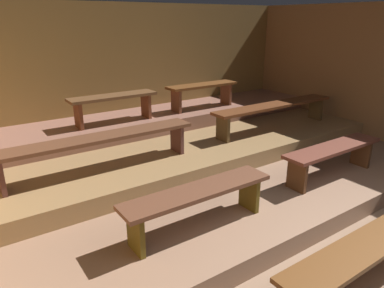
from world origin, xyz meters
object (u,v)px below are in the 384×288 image
(bench_lower_right, at_px, (333,153))
(bench_upper_left, at_px, (113,101))
(bench_middle_left, at_px, (100,142))
(bench_upper_right, at_px, (202,90))
(bench_middle_right, at_px, (275,108))
(bench_lower_left, at_px, (198,197))
(bench_floor_center, at_px, (370,249))

(bench_lower_right, height_order, bench_upper_left, bench_upper_left)
(bench_middle_left, bearing_deg, bench_lower_right, -29.14)
(bench_lower_right, height_order, bench_upper_right, bench_upper_right)
(bench_lower_right, relative_size, bench_middle_left, 0.66)
(bench_upper_left, height_order, bench_upper_right, same)
(bench_middle_left, height_order, bench_upper_right, bench_upper_right)
(bench_lower_right, bearing_deg, bench_upper_left, 126.81)
(bench_lower_right, bearing_deg, bench_middle_right, 73.33)
(bench_upper_right, bearing_deg, bench_middle_right, -59.38)
(bench_middle_right, bearing_deg, bench_lower_left, -150.86)
(bench_middle_left, distance_m, bench_middle_right, 2.99)
(bench_floor_center, bearing_deg, bench_upper_right, 75.25)
(bench_middle_right, xyz_separation_m, bench_upper_left, (-2.33, 1.11, 0.20))
(bench_floor_center, distance_m, bench_lower_right, 1.77)
(bench_lower_left, xyz_separation_m, bench_upper_left, (0.23, 2.54, 0.45))
(bench_lower_left, height_order, bench_upper_left, bench_upper_left)
(bench_lower_right, xyz_separation_m, bench_upper_left, (-1.90, 2.54, 0.45))
(bench_upper_left, relative_size, bench_upper_right, 1.00)
(bench_lower_right, height_order, bench_middle_right, bench_middle_right)
(bench_floor_center, height_order, bench_lower_right, bench_lower_right)
(bench_middle_left, xyz_separation_m, bench_middle_right, (2.99, 0.00, 0.00))
(bench_floor_center, bearing_deg, bench_upper_left, 100.07)
(bench_middle_left, height_order, bench_middle_right, same)
(bench_middle_left, bearing_deg, bench_middle_right, 0.00)
(bench_upper_left, bearing_deg, bench_middle_right, -25.55)
(bench_middle_right, relative_size, bench_upper_right, 1.81)
(bench_lower_left, bearing_deg, bench_floor_center, -54.07)
(bench_middle_right, xyz_separation_m, bench_upper_right, (-0.66, 1.11, 0.20))
(bench_lower_left, bearing_deg, bench_middle_left, 106.67)
(bench_lower_left, xyz_separation_m, bench_middle_right, (2.56, 1.43, 0.25))
(bench_upper_left, bearing_deg, bench_lower_right, -53.19)
(bench_lower_right, distance_m, bench_middle_right, 1.51)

